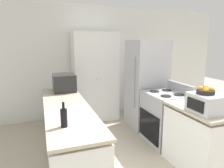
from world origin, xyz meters
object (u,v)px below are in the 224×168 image
at_px(stove, 165,117).
at_px(fruit_bowl, 206,91).
at_px(wine_bottle, 64,117).
at_px(pantry_cabinet, 95,77).
at_px(microwave, 64,83).
at_px(toaster_oven, 206,103).
at_px(refrigerator, 146,85).

height_order(stove, fruit_bowl, fruit_bowl).
distance_m(stove, wine_bottle, 2.09).
relative_size(pantry_cabinet, microwave, 4.24).
relative_size(microwave, toaster_oven, 1.19).
height_order(microwave, fruit_bowl, fruit_bowl).
bearing_deg(pantry_cabinet, stove, -60.31).
bearing_deg(microwave, refrigerator, -1.03).
distance_m(stove, fruit_bowl, 1.22).
relative_size(stove, microwave, 2.25).
distance_m(stove, microwave, 1.91).
bearing_deg(refrigerator, toaster_oven, -94.93).
xyz_separation_m(pantry_cabinet, stove, (0.87, -1.52, -0.54)).
relative_size(toaster_oven, fruit_bowl, 1.84).
bearing_deg(fruit_bowl, toaster_oven, -73.74).
distance_m(pantry_cabinet, wine_bottle, 2.55).
xyz_separation_m(wine_bottle, fruit_bowl, (1.70, -0.14, 0.17)).
bearing_deg(toaster_oven, fruit_bowl, 106.26).
bearing_deg(wine_bottle, refrigerator, 40.68).
distance_m(microwave, toaster_oven, 2.35).
bearing_deg(wine_bottle, stove, 24.75).
relative_size(refrigerator, microwave, 3.84).
relative_size(pantry_cabinet, toaster_oven, 5.06).
xyz_separation_m(microwave, toaster_oven, (1.52, -1.79, -0.03)).
bearing_deg(wine_bottle, toaster_oven, -5.33).
relative_size(wine_bottle, toaster_oven, 0.68).
bearing_deg(wine_bottle, pantry_cabinet, 67.69).
xyz_separation_m(toaster_oven, fruit_bowl, (-0.01, 0.02, 0.16)).
xyz_separation_m(stove, wine_bottle, (-1.84, -0.85, 0.54)).
height_order(refrigerator, wine_bottle, refrigerator).
relative_size(microwave, fruit_bowl, 2.20).
height_order(refrigerator, toaster_oven, refrigerator).
distance_m(stove, toaster_oven, 1.16).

